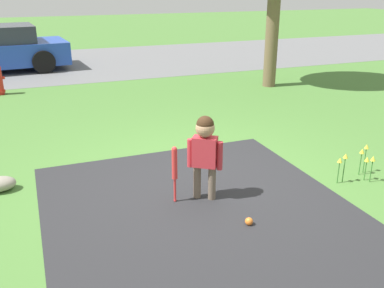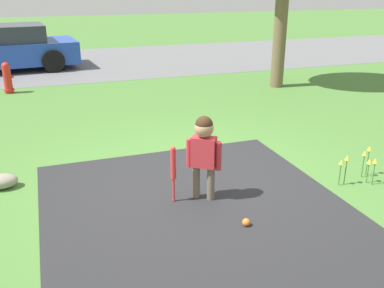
{
  "view_description": "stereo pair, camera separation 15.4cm",
  "coord_description": "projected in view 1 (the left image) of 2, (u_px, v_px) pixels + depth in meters",
  "views": [
    {
      "loc": [
        -1.9,
        -4.68,
        2.36
      ],
      "look_at": [
        -0.16,
        -0.18,
        0.54
      ],
      "focal_mm": 40.0,
      "sensor_mm": 36.0,
      "label": 1
    },
    {
      "loc": [
        -1.75,
        -4.73,
        2.36
      ],
      "look_at": [
        -0.16,
        -0.18,
        0.54
      ],
      "focal_mm": 40.0,
      "sensor_mm": 36.0,
      "label": 2
    }
  ],
  "objects": [
    {
      "name": "ground_plane",
      "position": [
        198.0,
        176.0,
        5.56
      ],
      "size": [
        60.0,
        60.0,
        0.0
      ],
      "primitive_type": "plane",
      "color": "#477533"
    },
    {
      "name": "street_strip",
      "position": [
        91.0,
        62.0,
        13.47
      ],
      "size": [
        40.0,
        6.0,
        0.01
      ],
      "color": "slate",
      "rests_on": "ground"
    },
    {
      "name": "child",
      "position": [
        205.0,
        146.0,
        4.77
      ],
      "size": [
        0.35,
        0.28,
        1.0
      ],
      "rotation": [
        0.0,
        0.0,
        -0.62
      ],
      "color": "#6B5B4C",
      "rests_on": "ground"
    },
    {
      "name": "baseball_bat",
      "position": [
        175.0,
        166.0,
        4.76
      ],
      "size": [
        0.06,
        0.06,
        0.68
      ],
      "color": "red",
      "rests_on": "ground"
    },
    {
      "name": "sports_ball",
      "position": [
        249.0,
        221.0,
        4.43
      ],
      "size": [
        0.08,
        0.08,
        0.08
      ],
      "color": "orange",
      "rests_on": "ground"
    },
    {
      "name": "flower_bed",
      "position": [
        359.0,
        157.0,
        5.38
      ],
      "size": [
        0.59,
        0.32,
        0.4
      ],
      "color": "#38702D",
      "rests_on": "ground"
    },
    {
      "name": "edging_rock",
      "position": [
        0.0,
        184.0,
        5.15
      ],
      "size": [
        0.38,
        0.26,
        0.18
      ],
      "color": "gray",
      "rests_on": "ground"
    }
  ]
}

